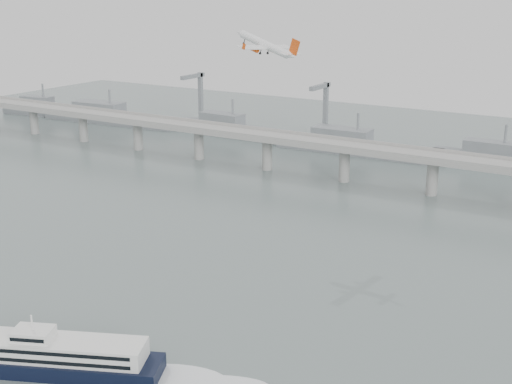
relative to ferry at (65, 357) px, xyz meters
The scene contains 5 objects.
ground 28.52m from the ferry, 54.67° to the left, with size 900.00×900.00×0.00m, color slate.
bridge 223.84m from the ferry, 86.12° to the left, with size 800.00×22.00×23.90m.
distant_fleet 319.86m from the ferry, 115.77° to the left, with size 453.00×60.90×40.00m.
ferry is the anchor object (origin of this frame).
airliner 149.91m from the ferry, 94.14° to the left, with size 34.60×31.60×12.25m.
Camera 1 is at (119.30, -142.00, 105.70)m, focal length 48.00 mm.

